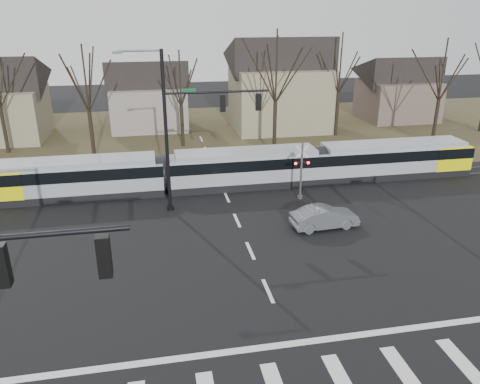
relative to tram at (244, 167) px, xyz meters
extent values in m
plane|color=black|center=(-1.63, -16.00, -1.49)|extent=(140.00, 140.00, 0.00)
cube|color=#38331E|center=(-1.63, 16.00, -1.49)|extent=(140.00, 28.00, 0.01)
cube|color=silver|center=(-0.43, -20.00, -1.48)|extent=(0.60, 2.60, 0.01)
cube|color=silver|center=(1.97, -20.00, -1.48)|extent=(0.60, 2.60, 0.01)
cube|color=silver|center=(4.37, -20.00, -1.48)|extent=(0.60, 2.60, 0.01)
cube|color=silver|center=(-1.63, -17.80, -1.48)|extent=(28.00, 0.35, 0.01)
cube|color=silver|center=(-1.63, -14.00, -1.48)|extent=(0.18, 2.00, 0.01)
cube|color=silver|center=(-1.63, -10.00, -1.48)|extent=(0.18, 2.00, 0.01)
cube|color=silver|center=(-1.63, -6.00, -1.48)|extent=(0.18, 2.00, 0.01)
cube|color=silver|center=(-1.63, -2.00, -1.48)|extent=(0.18, 2.00, 0.01)
cube|color=silver|center=(-1.63, 2.00, -1.48)|extent=(0.18, 2.00, 0.01)
cube|color=silver|center=(-1.63, 6.00, -1.48)|extent=(0.18, 2.00, 0.01)
cube|color=silver|center=(-1.63, 10.00, -1.48)|extent=(0.18, 2.00, 0.01)
cube|color=silver|center=(-1.63, 14.00, -1.48)|extent=(0.18, 2.00, 0.01)
cube|color=#59595E|center=(-1.63, -0.90, -1.46)|extent=(90.00, 0.12, 0.06)
cube|color=#59595E|center=(-1.63, 0.50, -1.46)|extent=(90.00, 0.12, 0.06)
cube|color=gray|center=(-12.01, 0.00, -0.12)|extent=(12.18, 2.62, 2.74)
cube|color=black|center=(-12.01, 0.00, 0.43)|extent=(12.20, 2.66, 0.80)
cube|color=#FFF707|center=(-16.61, 0.00, -0.04)|extent=(3.00, 2.68, 1.83)
cube|color=gray|center=(0.17, 0.00, -0.12)|extent=(11.24, 2.62, 2.74)
cube|color=black|center=(0.17, 0.00, 0.43)|extent=(11.26, 2.66, 0.80)
cube|color=gray|center=(11.88, 0.00, -0.12)|extent=(12.18, 2.62, 2.74)
cube|color=black|center=(11.88, 0.00, 0.43)|extent=(12.20, 2.66, 0.80)
cube|color=#FFF707|center=(16.47, 0.00, -0.04)|extent=(3.00, 2.68, 1.83)
imported|color=#595D61|center=(3.37, -7.97, -0.82)|extent=(2.02, 4.29, 1.35)
cube|color=black|center=(-10.05, -22.00, 5.41)|extent=(0.32, 0.32, 1.05)
cube|color=black|center=(-7.78, -22.00, 5.41)|extent=(0.32, 0.32, 1.05)
sphere|color=#FF0C07|center=(-7.78, -22.00, 5.74)|extent=(0.22, 0.22, 0.22)
cylinder|color=black|center=(-5.63, -3.50, 3.61)|extent=(0.22, 0.22, 10.20)
cylinder|color=black|center=(-5.63, -3.50, -1.34)|extent=(0.44, 0.44, 0.30)
cylinder|color=black|center=(-2.38, -3.50, 6.11)|extent=(6.50, 0.14, 0.14)
cube|color=#0C5926|center=(-4.13, -3.50, 6.26)|extent=(0.90, 0.03, 0.22)
cube|color=black|center=(-2.05, -3.50, 5.41)|extent=(0.32, 0.32, 1.05)
sphere|color=#FF0C07|center=(-2.05, -3.50, 5.74)|extent=(0.22, 0.22, 0.22)
cube|color=black|center=(0.22, -3.50, 5.41)|extent=(0.32, 0.32, 1.05)
sphere|color=#FF0C07|center=(0.22, -3.50, 5.74)|extent=(0.22, 0.22, 0.22)
cube|color=#59595B|center=(-8.13, -3.50, 8.53)|extent=(0.55, 0.22, 0.14)
cylinder|color=#59595B|center=(3.37, -3.20, 0.51)|extent=(0.14, 0.14, 4.00)
cylinder|color=#59595B|center=(3.37, -3.20, -1.39)|extent=(0.36, 0.36, 0.20)
cube|color=silver|center=(3.37, -3.20, 1.91)|extent=(0.95, 0.04, 0.95)
cube|color=silver|center=(3.37, -3.20, 1.91)|extent=(0.95, 0.04, 0.95)
cube|color=black|center=(3.37, -3.20, 1.11)|extent=(1.00, 0.10, 0.12)
sphere|color=#FF0C07|center=(2.92, -3.28, 1.11)|extent=(0.18, 0.18, 0.18)
sphere|color=#FF0C07|center=(3.82, -3.28, 1.11)|extent=(0.18, 0.18, 0.18)
cube|color=gray|center=(-6.63, 20.00, 0.76)|extent=(8.00, 7.00, 4.50)
cube|color=gray|center=(7.37, 17.00, 1.76)|extent=(10.00, 8.00, 6.50)
cube|color=brown|center=(22.37, 19.00, 0.76)|extent=(8.00, 7.00, 4.50)
camera|label=1|loc=(-6.45, -32.16, 10.86)|focal=35.00mm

